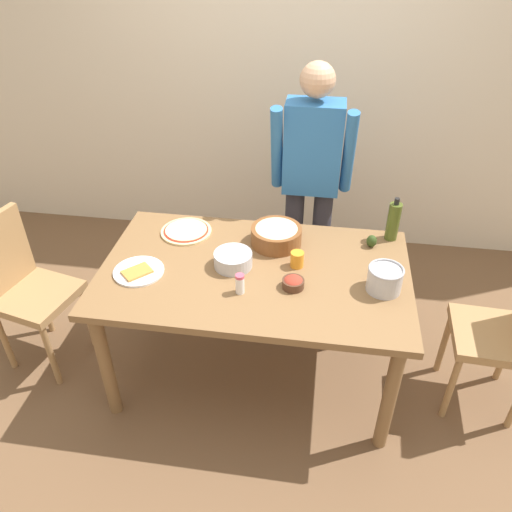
% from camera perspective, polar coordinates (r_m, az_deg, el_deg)
% --- Properties ---
extents(ground, '(8.00, 8.00, 0.00)m').
position_cam_1_polar(ground, '(3.13, -0.14, -12.69)').
color(ground, brown).
extents(wall_back, '(5.60, 0.10, 2.60)m').
position_cam_1_polar(wall_back, '(3.82, 3.66, 19.69)').
color(wall_back, beige).
rests_on(wall_back, ground).
extents(dining_table, '(1.60, 0.96, 0.76)m').
position_cam_1_polar(dining_table, '(2.67, -0.16, -3.08)').
color(dining_table, brown).
rests_on(dining_table, ground).
extents(person_cook, '(0.49, 0.25, 1.62)m').
position_cam_1_polar(person_cook, '(3.15, 6.22, 8.95)').
color(person_cook, '#2D2D38').
rests_on(person_cook, ground).
extents(chair_wooden_left, '(0.48, 0.48, 0.95)m').
position_cam_1_polar(chair_wooden_left, '(3.16, -24.72, -2.92)').
color(chair_wooden_left, '#A37A4C').
rests_on(chair_wooden_left, ground).
extents(chair_wooden_right, '(0.42, 0.42, 0.95)m').
position_cam_1_polar(chair_wooden_right, '(2.91, 26.76, -7.32)').
color(chair_wooden_right, '#A37A4C').
rests_on(chair_wooden_right, ground).
extents(pizza_raw_on_board, '(0.29, 0.29, 0.02)m').
position_cam_1_polar(pizza_raw_on_board, '(2.93, -7.88, 2.83)').
color(pizza_raw_on_board, beige).
rests_on(pizza_raw_on_board, dining_table).
extents(plate_with_slice, '(0.26, 0.26, 0.02)m').
position_cam_1_polar(plate_with_slice, '(2.66, -13.13, -1.70)').
color(plate_with_slice, white).
rests_on(plate_with_slice, dining_table).
extents(popcorn_bowl, '(0.28, 0.28, 0.11)m').
position_cam_1_polar(popcorn_bowl, '(2.78, 2.31, 2.49)').
color(popcorn_bowl, brown).
rests_on(popcorn_bowl, dining_table).
extents(mixing_bowl_steel, '(0.20, 0.20, 0.08)m').
position_cam_1_polar(mixing_bowl_steel, '(2.62, -2.60, -0.40)').
color(mixing_bowl_steel, '#B7B7BC').
rests_on(mixing_bowl_steel, dining_table).
extents(small_sauce_bowl, '(0.11, 0.11, 0.06)m').
position_cam_1_polar(small_sauce_bowl, '(2.49, 4.21, -3.01)').
color(small_sauce_bowl, '#4C2D1E').
rests_on(small_sauce_bowl, dining_table).
extents(olive_oil_bottle, '(0.07, 0.07, 0.26)m').
position_cam_1_polar(olive_oil_bottle, '(2.90, 15.24, 3.82)').
color(olive_oil_bottle, '#47561E').
rests_on(olive_oil_bottle, dining_table).
extents(steel_pot, '(0.17, 0.17, 0.13)m').
position_cam_1_polar(steel_pot, '(2.53, 14.32, -2.52)').
color(steel_pot, '#B7B7BC').
rests_on(steel_pot, dining_table).
extents(cup_orange, '(0.07, 0.07, 0.08)m').
position_cam_1_polar(cup_orange, '(2.63, 4.66, -0.38)').
color(cup_orange, orange).
rests_on(cup_orange, dining_table).
extents(salt_shaker, '(0.04, 0.04, 0.11)m').
position_cam_1_polar(salt_shaker, '(2.44, -1.83, -3.14)').
color(salt_shaker, white).
rests_on(salt_shaker, dining_table).
extents(avocado, '(0.06, 0.06, 0.07)m').
position_cam_1_polar(avocado, '(2.84, 12.92, 1.66)').
color(avocado, '#2D4219').
rests_on(avocado, dining_table).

